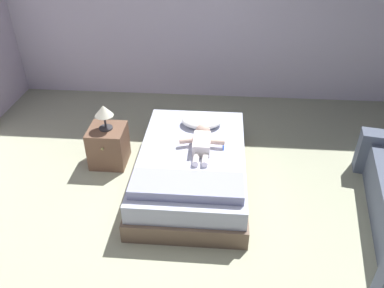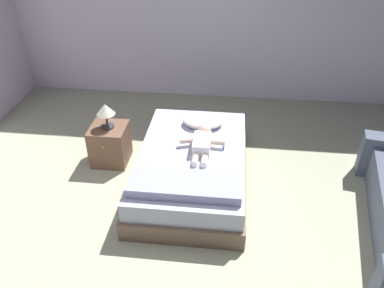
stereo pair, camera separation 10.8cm
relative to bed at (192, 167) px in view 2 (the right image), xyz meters
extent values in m
plane|color=#A8AC8D|center=(0.14, -0.81, -0.19)|extent=(8.00, 8.00, 0.00)
cube|color=silver|center=(0.14, 2.19, 1.09)|extent=(8.00, 0.12, 2.56)
cube|color=brown|center=(0.00, 0.00, -0.10)|extent=(1.14, 1.85, 0.20)
cube|color=#B4BAD2|center=(0.00, 0.00, 0.10)|extent=(1.10, 1.78, 0.20)
ellipsoid|color=white|center=(0.07, 0.56, 0.26)|extent=(0.46, 0.35, 0.11)
cube|color=white|center=(0.10, 0.06, 0.27)|extent=(0.18, 0.32, 0.13)
sphere|color=beige|center=(0.10, 0.29, 0.28)|extent=(0.16, 0.16, 0.16)
cylinder|color=beige|center=(-0.06, 0.11, 0.27)|extent=(0.17, 0.10, 0.06)
cylinder|color=beige|center=(0.26, 0.11, 0.27)|extent=(0.16, 0.07, 0.06)
cylinder|color=white|center=(0.05, -0.17, 0.23)|extent=(0.06, 0.17, 0.06)
cylinder|color=white|center=(0.14, -0.17, 0.23)|extent=(0.06, 0.17, 0.06)
cube|color=blue|center=(0.33, 0.12, 0.21)|extent=(0.01, 0.12, 0.01)
cube|color=white|center=(0.32, 0.18, 0.22)|extent=(0.01, 0.02, 0.01)
cube|color=brown|center=(-0.98, 0.29, 0.03)|extent=(0.40, 0.40, 0.45)
sphere|color=tan|center=(-0.98, 0.08, 0.13)|extent=(0.03, 0.03, 0.03)
cylinder|color=#333338|center=(-0.98, 0.29, 0.27)|extent=(0.15, 0.15, 0.02)
cylinder|color=#333338|center=(-0.98, 0.29, 0.35)|extent=(0.02, 0.02, 0.15)
cone|color=#EBE7CC|center=(-0.98, 0.29, 0.49)|extent=(0.20, 0.20, 0.12)
cube|color=#979AC2|center=(0.00, -0.61, 0.25)|extent=(1.03, 0.35, 0.09)
camera|label=1|loc=(0.26, -3.30, 2.50)|focal=36.23mm
camera|label=2|loc=(0.37, -3.29, 2.50)|focal=36.23mm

